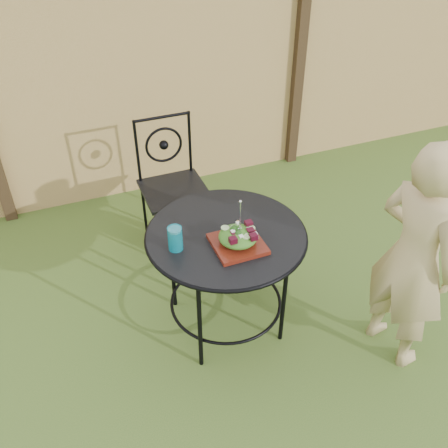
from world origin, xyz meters
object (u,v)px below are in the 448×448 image
at_px(patio_table, 226,252).
at_px(patio_chair, 172,181).
at_px(diner, 413,258).
at_px(salad_plate, 238,244).

height_order(patio_table, patio_chair, patio_chair).
bearing_deg(diner, patio_chair, 20.12).
height_order(patio_chair, diner, diner).
distance_m(diner, salad_plate, 0.94).
relative_size(patio_table, salad_plate, 3.42).
xyz_separation_m(patio_table, diner, (0.86, -0.55, 0.12)).
bearing_deg(salad_plate, patio_table, 97.62).
height_order(patio_table, diner, diner).
distance_m(patio_table, patio_chair, 0.99).
xyz_separation_m(patio_table, patio_chair, (-0.03, 0.99, -0.08)).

